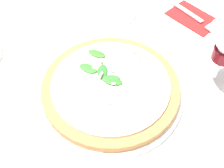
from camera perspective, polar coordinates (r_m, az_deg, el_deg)
ground_plane at (r=0.69m, az=2.30°, el=-3.45°), size 6.00×6.00×0.00m
pizza_arugula_main at (r=0.69m, az=-0.01°, el=-0.65°), size 0.32×0.32×0.05m
napkin at (r=0.91m, az=14.59°, el=11.72°), size 0.14×0.10×0.01m
fork at (r=0.91m, az=14.99°, el=11.71°), size 0.19×0.05×0.00m
side_plate_white at (r=0.92m, az=-1.81°, el=14.03°), size 0.20×0.20×0.02m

